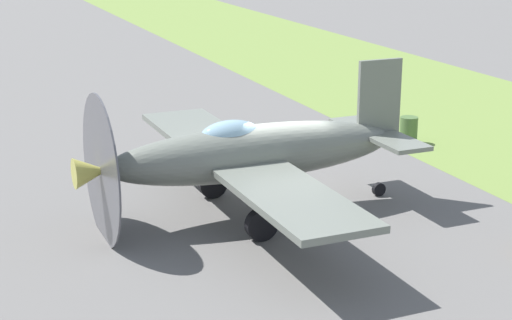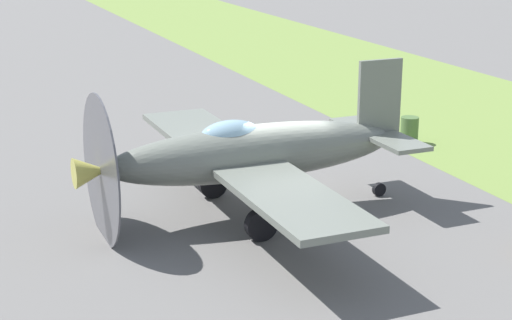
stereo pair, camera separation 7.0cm
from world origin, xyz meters
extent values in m
plane|color=#605E5B|center=(0.00, 0.00, 0.00)|extent=(160.00, 160.00, 0.00)
ellipsoid|color=slate|center=(-0.76, 0.83, 1.67)|extent=(1.52, 7.85, 1.43)
cube|color=slate|center=(-0.77, 1.29, 1.50)|extent=(11.09, 2.08, 0.16)
cube|color=slate|center=(-0.72, -2.74, 2.71)|extent=(0.13, 1.27, 2.19)
cube|color=slate|center=(-0.72, -2.74, 1.79)|extent=(3.70, 1.08, 0.12)
cone|color=#B7B24C|center=(-0.81, 5.04, 1.67)|extent=(0.75, 0.81, 0.74)
cylinder|color=#4C4C51|center=(-0.81, 4.80, 1.67)|extent=(3.69, 0.09, 3.69)
ellipsoid|color=#8CB2C6|center=(-0.77, 1.52, 2.17)|extent=(0.82, 1.62, 0.81)
cylinder|color=black|center=(-2.44, 1.39, 0.39)|extent=(0.26, 0.79, 0.78)
cylinder|color=black|center=(-2.44, 1.39, 0.95)|extent=(0.14, 0.14, 1.11)
cylinder|color=black|center=(0.90, 1.42, 0.39)|extent=(0.26, 0.79, 0.78)
cylinder|color=black|center=(0.90, 1.42, 0.95)|extent=(0.14, 0.14, 1.11)
cylinder|color=black|center=(-0.72, -2.86, 0.18)|extent=(0.14, 0.37, 0.37)
cylinder|color=#476633|center=(3.64, -6.60, 0.45)|extent=(0.60, 0.60, 0.90)
camera|label=1|loc=(-19.22, 8.49, 7.48)|focal=57.63mm
camera|label=2|loc=(-19.24, 8.43, 7.48)|focal=57.63mm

